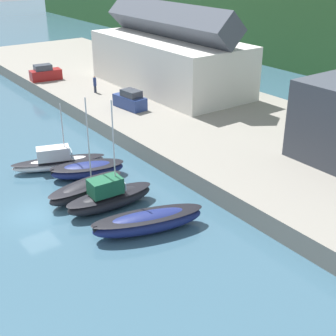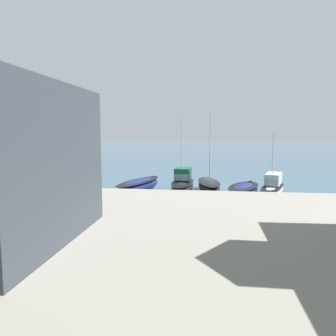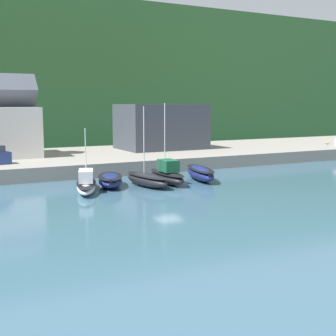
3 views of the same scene
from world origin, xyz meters
name	(u,v)px [view 1 (image 1 of 3)]	position (x,y,z in m)	size (l,w,h in m)	color
ground_plane	(37,214)	(0.00, 0.00, 0.00)	(320.00, 320.00, 0.00)	#385B70
quay_promenade	(253,139)	(0.00, 22.98, 0.81)	(120.01, 22.00, 1.63)	gray
harbor_clubhouse	(169,58)	(-18.27, 25.77, 5.52)	(22.99, 10.29, 10.77)	silver
moored_boat_0	(58,161)	(-6.57, 4.73, 0.77)	(4.41, 8.51, 6.11)	white
moored_boat_1	(87,170)	(-3.57, 6.16, 0.67)	(4.47, 6.90, 1.26)	navy
moored_boat_2	(87,189)	(-0.23, 4.39, 0.73)	(3.04, 7.16, 8.21)	black
moored_boat_3	(109,197)	(2.43, 4.99, 0.96)	(2.44, 7.22, 8.56)	black
moored_boat_4	(148,222)	(6.90, 5.56, 0.77)	(4.37, 8.47, 1.46)	navy
parked_car_0	(45,73)	(-31.57, 14.17, 2.55)	(2.27, 4.38, 2.16)	maroon
parked_car_1	(130,100)	(-13.73, 16.94, 2.55)	(4.38, 2.26, 2.16)	navy
person_on_quay	(95,84)	(-21.84, 16.76, 2.73)	(0.40, 0.40, 2.14)	#232838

